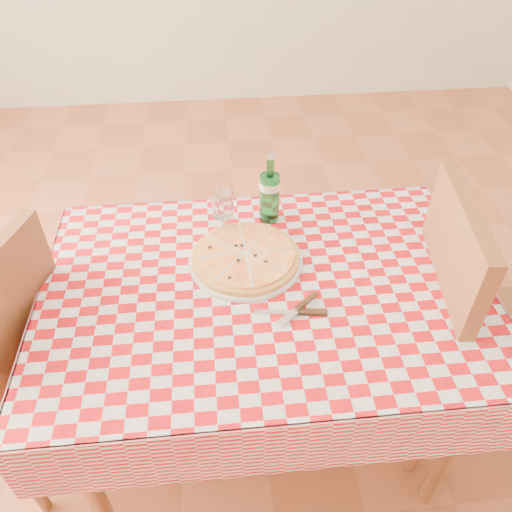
{
  "coord_description": "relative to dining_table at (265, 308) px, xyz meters",
  "views": [
    {
      "loc": [
        -0.13,
        -1.02,
        1.78
      ],
      "look_at": [
        -0.02,
        0.06,
        0.82
      ],
      "focal_mm": 35.0,
      "sensor_mm": 36.0,
      "label": 1
    }
  ],
  "objects": [
    {
      "name": "tablecloth",
      "position": [
        0.0,
        0.0,
        0.09
      ],
      "size": [
        1.3,
        0.9,
        0.01
      ],
      "primitive_type": "cube",
      "color": "#A10910",
      "rests_on": "dining_table"
    },
    {
      "name": "dining_table",
      "position": [
        0.0,
        0.0,
        0.0
      ],
      "size": [
        1.2,
        0.8,
        0.75
      ],
      "color": "brown",
      "rests_on": "ground"
    },
    {
      "name": "chair_near",
      "position": [
        0.64,
        -0.05,
        -0.07
      ],
      "size": [
        0.53,
        0.53,
        1.02
      ],
      "rotation": [
        0.0,
        0.0,
        -0.15
      ],
      "color": "brown",
      "rests_on": "ground"
    },
    {
      "name": "wine_glass",
      "position": [
        -0.1,
        0.24,
        0.18
      ],
      "size": [
        0.07,
        0.07,
        0.17
      ],
      "primitive_type": null,
      "rotation": [
        0.0,
        0.0,
        -0.12
      ],
      "color": "silver",
      "rests_on": "tablecloth"
    },
    {
      "name": "pizza_plate",
      "position": [
        -0.05,
        0.1,
        0.12
      ],
      "size": [
        0.37,
        0.37,
        0.04
      ],
      "primitive_type": null,
      "rotation": [
        0.0,
        0.0,
        0.06
      ],
      "color": "#BF843F",
      "rests_on": "tablecloth"
    },
    {
      "name": "water_bottle",
      "position": [
        0.05,
        0.31,
        0.22
      ],
      "size": [
        0.08,
        0.08,
        0.24
      ],
      "primitive_type": null,
      "rotation": [
        0.0,
        0.0,
        -0.24
      ],
      "color": "#1A6A2C",
      "rests_on": "tablecloth"
    },
    {
      "name": "cutlery",
      "position": [
        0.07,
        -0.12,
        0.11
      ],
      "size": [
        0.26,
        0.24,
        0.02
      ],
      "primitive_type": null,
      "rotation": [
        0.0,
        0.0,
        0.35
      ],
      "color": "silver",
      "rests_on": "tablecloth"
    }
  ]
}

